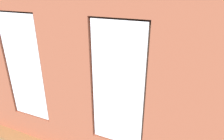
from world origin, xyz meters
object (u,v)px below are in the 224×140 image
object	(u,v)px
tv_flatscreen	(34,60)
potted_plant_corner_near_left	(207,63)
potted_plant_foreground_right	(80,43)
media_console	(37,79)
remote_silver	(118,86)
potted_plant_near_tv	(28,85)
coffee_table	(117,86)
table_plant_small	(103,79)
potted_plant_by_left_couch	(185,84)
potted_plant_between_couches	(162,121)
remote_black	(130,84)
cup_ceramic	(113,80)
potted_plant_beside_window_right	(30,93)
potted_plant_corner_far_left	(210,129)
couch_by_window	(97,119)
potted_plant_mid_room_small	(145,75)
candle_jar	(117,83)
couch_left	(198,108)
papasan_chair	(108,59)

from	to	relation	value
tv_flatscreen	potted_plant_corner_near_left	world-z (taller)	potted_plant_corner_near_left
potted_plant_foreground_right	media_console	bearing A→B (deg)	82.09
remote_silver	potted_plant_near_tv	distance (m)	2.52
coffee_table	table_plant_small	world-z (taller)	table_plant_small
potted_plant_foreground_right	potted_plant_by_left_couch	distance (m)	4.31
tv_flatscreen	potted_plant_corner_near_left	bearing A→B (deg)	-156.05
potted_plant_corner_near_left	potted_plant_between_couches	world-z (taller)	potted_plant_corner_near_left
remote_black	potted_plant_corner_near_left	xyz separation A→B (m)	(-2.06, -1.68, 0.38)
tv_flatscreen	coffee_table	bearing A→B (deg)	-170.89
remote_black	media_console	xyz separation A→B (m)	(3.01, 0.57, -0.14)
cup_ceramic	potted_plant_beside_window_right	distance (m)	2.37
potted_plant_beside_window_right	potted_plant_foreground_right	bearing A→B (deg)	-78.54
potted_plant_corner_near_left	potted_plant_near_tv	xyz separation A→B (m)	(4.51, 3.16, -0.20)
potted_plant_between_couches	potted_plant_corner_far_left	bearing A→B (deg)	169.04
couch_by_window	remote_black	size ratio (longest dim) A/B	11.38
tv_flatscreen	potted_plant_corner_far_left	distance (m)	5.23
potted_plant_foreground_right	potted_plant_between_couches	world-z (taller)	potted_plant_foreground_right
media_console	potted_plant_foreground_right	distance (m)	2.34
potted_plant_mid_room_small	potted_plant_corner_far_left	bearing A→B (deg)	124.64
potted_plant_by_left_couch	potted_plant_near_tv	bearing A→B (deg)	31.08
remote_black	remote_silver	bearing A→B (deg)	-75.55
tv_flatscreen	remote_black	bearing A→B (deg)	-169.36
coffee_table	tv_flatscreen	xyz separation A→B (m)	(2.65, 0.42, 0.56)
table_plant_small	remote_silver	world-z (taller)	table_plant_small
candle_jar	media_console	size ratio (longest dim) A/B	0.10
potted_plant_by_left_couch	potted_plant_corner_far_left	bearing A→B (deg)	101.12
potted_plant_near_tv	cup_ceramic	bearing A→B (deg)	-143.42
candle_jar	potted_plant_by_left_couch	distance (m)	2.13
potted_plant_near_tv	potted_plant_beside_window_right	bearing A→B (deg)	139.52
potted_plant_mid_room_small	potted_plant_between_couches	xyz separation A→B (m)	(-0.97, 2.43, 0.19)
media_console	potted_plant_between_couches	xyz separation A→B (m)	(-4.24, 1.17, 0.38)
cup_ceramic	couch_by_window	bearing A→B (deg)	100.78
media_console	potted_plant_by_left_couch	xyz separation A→B (m)	(-4.51, -1.47, 0.03)
remote_silver	potted_plant_foreground_right	distance (m)	3.14
potted_plant_corner_near_left	potted_plant_near_tv	distance (m)	5.52
coffee_table	media_console	xyz separation A→B (m)	(2.65, 0.43, -0.08)
couch_left	papasan_chair	distance (m)	3.93
potted_plant_foreground_right	potted_plant_beside_window_right	world-z (taller)	potted_plant_foreground_right
papasan_chair	potted_plant_by_left_couch	bearing A→B (deg)	165.49
cup_ceramic	papasan_chair	bearing A→B (deg)	-61.47
potted_plant_mid_room_small	potted_plant_near_tv	world-z (taller)	potted_plant_near_tv
couch_by_window	tv_flatscreen	xyz separation A→B (m)	(2.82, -1.22, 0.59)
potted_plant_corner_far_left	potted_plant_between_couches	xyz separation A→B (m)	(0.82, -0.16, -0.19)
couch_by_window	coffee_table	xyz separation A→B (m)	(0.17, -1.64, 0.03)
candle_jar	remote_black	world-z (taller)	candle_jar
papasan_chair	potted_plant_foreground_right	world-z (taller)	potted_plant_foreground_right
potted_plant_mid_room_small	potted_plant_beside_window_right	bearing A→B (deg)	48.88
couch_by_window	candle_jar	world-z (taller)	couch_by_window
cup_ceramic	remote_silver	xyz separation A→B (m)	(-0.26, 0.22, -0.04)
couch_left	candle_jar	distance (m)	2.27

